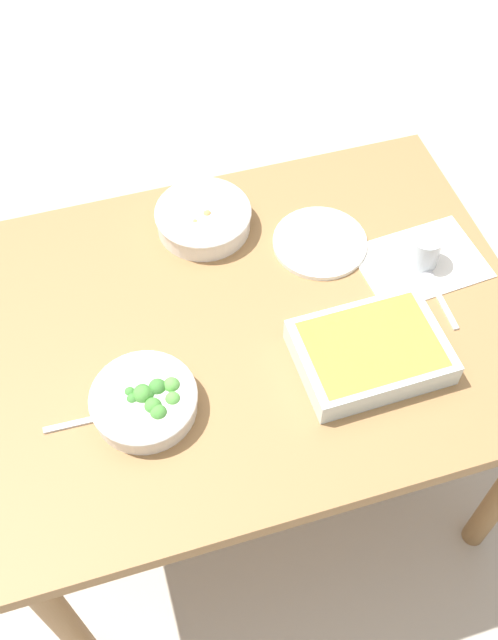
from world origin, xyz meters
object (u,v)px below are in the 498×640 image
Objects in this scene: stew_bowl at (203,218)px; drink_cup at (424,252)px; spoon_spare at (435,289)px; spoon_by_broccoli at (101,417)px; side_plate at (320,243)px; baking_dish at (371,351)px; broccoli_bowl at (145,401)px; spoon_by_stew at (196,238)px.

stew_bowl is 2.67× the size of drink_cup.
stew_bowl is at bearing 143.39° from spoon_spare.
spoon_by_broccoli is 1.00× the size of spoon_spare.
baking_dish is at bearing -92.00° from side_plate.
broccoli_bowl is 0.97× the size of side_plate.
spoon_by_stew is (0.20, 0.41, -0.03)m from broccoli_bowl.
stew_bowl is 0.74× the size of baking_dish.
spoon_spare is at bearing 7.78° from spoon_by_broccoli.
broccoli_bowl reaches higher than stew_bowl.
stew_bowl is 1.29× the size of spoon_by_broccoli.
broccoli_bowl is at bearing -164.42° from drink_cup.
spoon_by_stew is at bearing 160.32° from side_plate.
spoon_by_broccoli and spoon_spare have the same top height.
spoon_by_stew is at bearing 121.45° from baking_dish.
drink_cup is at bearing 13.59° from spoon_by_broccoli.
side_plate is (0.01, 0.33, -0.03)m from baking_dish.
side_plate reaches higher than spoon_spare.
broccoli_bowl reaches higher than spoon_by_broccoli.
drink_cup is at bearing 44.57° from baking_dish.
broccoli_bowl is 1.22× the size of spoon_by_broccoli.
spoon_by_stew is (-0.26, 0.43, -0.03)m from baking_dish.
spoon_by_broccoli is at bearing -166.41° from drink_cup.
drink_cup is at bearing -29.15° from stew_bowl.
baking_dish is 0.33m from side_plate.
baking_dish reaches higher than spoon_by_broccoli.
drink_cup is 0.24m from side_plate.
side_plate reaches higher than spoon_by_broccoli.
baking_dish is 0.25m from spoon_spare.
spoon_by_stew is (-0.03, -0.03, -0.03)m from stew_bowl.
broccoli_bowl reaches higher than side_plate.
baking_dish is 1.74× the size of spoon_by_broccoli.
broccoli_bowl is at bearing -170.92° from spoon_spare.
spoon_spare is at bearing -36.61° from stew_bowl.
baking_dish is at bearing -148.58° from spoon_spare.
spoon_by_broccoli is (-0.77, -0.19, -0.03)m from drink_cup.
side_plate is at bearing 88.00° from baking_dish.
baking_dish is at bearing -63.10° from stew_bowl.
baking_dish is 2.10× the size of spoon_by_stew.
stew_bowl reaches higher than spoon_spare.
drink_cup reaches higher than baking_dish.
spoon_by_stew is 0.83× the size of spoon_by_broccoli.
stew_bowl reaches higher than spoon_by_stew.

